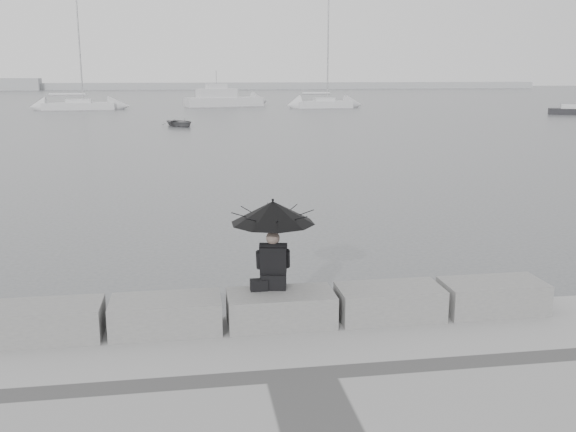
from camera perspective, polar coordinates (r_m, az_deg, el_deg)
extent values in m
plane|color=#46494B|center=(10.45, -1.00, -11.20)|extent=(360.00, 360.00, 0.00)
cube|color=slate|center=(9.88, -20.79, -8.80)|extent=(1.60, 0.80, 0.50)
cube|color=slate|center=(9.67, -10.78, -8.65)|extent=(1.60, 0.80, 0.50)
cube|color=slate|center=(9.75, -0.65, -8.23)|extent=(1.60, 0.80, 0.50)
cube|color=slate|center=(10.12, 9.01, -7.60)|extent=(1.60, 0.80, 0.50)
cube|color=slate|center=(10.75, 17.73, -6.84)|extent=(1.60, 0.80, 0.50)
sphere|color=#726056|center=(9.69, -1.35, -1.97)|extent=(0.21, 0.21, 0.21)
cylinder|color=black|center=(9.66, -1.35, -1.58)|extent=(0.02, 0.02, 1.00)
cone|color=black|center=(9.59, -1.36, 0.34)|extent=(1.28, 1.28, 0.34)
sphere|color=black|center=(9.55, -1.36, 1.44)|extent=(0.04, 0.04, 0.04)
cube|color=black|center=(9.75, -2.59, -6.15)|extent=(0.27, 0.15, 0.17)
cube|color=#A1A3A6|center=(164.50, -8.68, 11.35)|extent=(180.00, 6.00, 1.60)
cube|color=silver|center=(78.22, -18.08, 9.23)|extent=(8.06, 2.89, 0.90)
cube|color=silver|center=(78.20, -18.11, 9.67)|extent=(2.87, 1.77, 0.50)
cylinder|color=#99999C|center=(78.17, -18.41, 13.95)|extent=(0.16, 0.16, 12.00)
cylinder|color=#99999C|center=(78.17, -18.14, 10.14)|extent=(4.45, 0.38, 0.10)
cube|color=silver|center=(78.46, 3.21, 9.83)|extent=(6.84, 2.86, 0.90)
cube|color=silver|center=(78.44, 3.21, 10.27)|extent=(2.45, 1.76, 0.50)
cylinder|color=#99999C|center=(78.41, 3.27, 14.55)|extent=(0.16, 0.16, 12.00)
cylinder|color=#99999C|center=(78.41, 3.22, 10.75)|extent=(3.76, 0.36, 0.10)
cube|color=silver|center=(82.19, -5.70, 10.03)|extent=(9.95, 4.92, 1.20)
cube|color=silver|center=(82.15, -5.71, 10.79)|extent=(5.16, 3.24, 1.20)
cube|color=silver|center=(82.12, -5.73, 11.42)|extent=(2.69, 2.11, 0.60)
cylinder|color=#99999C|center=(82.11, -5.75, 12.19)|extent=(0.08, 0.08, 1.60)
imported|color=gray|center=(52.15, -9.55, 8.17)|extent=(3.59, 2.83, 0.56)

